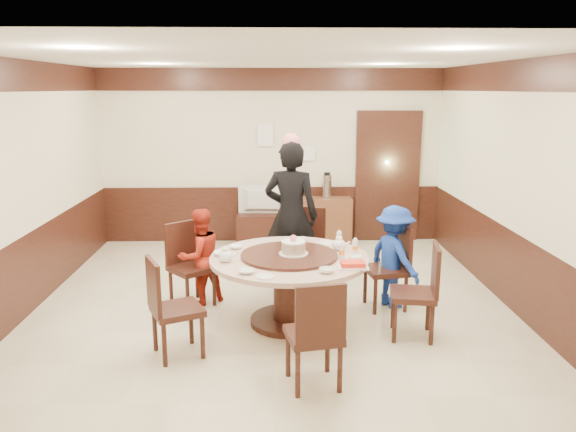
{
  "coord_description": "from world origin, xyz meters",
  "views": [
    {
      "loc": [
        -0.0,
        -6.12,
        2.49
      ],
      "look_at": [
        0.18,
        -0.04,
        1.1
      ],
      "focal_mm": 35.0,
      "sensor_mm": 36.0,
      "label": 1
    }
  ],
  "objects_px": {
    "person_red": "(200,256)",
    "thermos": "(327,187)",
    "person_standing": "(291,215)",
    "side_cabinet": "(326,221)",
    "person_blue": "(394,257)",
    "birthday_cake": "(293,247)",
    "banquet_table": "(289,276)",
    "television": "(263,200)",
    "tv_stand": "(263,229)",
    "shrimp_platter": "(353,265)"
  },
  "relations": [
    {
      "from": "person_red",
      "to": "thermos",
      "type": "distance_m",
      "value": 3.14
    },
    {
      "from": "person_red",
      "to": "person_standing",
      "type": "bearing_deg",
      "value": 169.78
    },
    {
      "from": "person_red",
      "to": "side_cabinet",
      "type": "bearing_deg",
      "value": -160.52
    },
    {
      "from": "person_standing",
      "to": "thermos",
      "type": "distance_m",
      "value": 2.15
    },
    {
      "from": "person_standing",
      "to": "person_blue",
      "type": "distance_m",
      "value": 1.41
    },
    {
      "from": "person_blue",
      "to": "birthday_cake",
      "type": "height_order",
      "value": "person_blue"
    },
    {
      "from": "person_blue",
      "to": "thermos",
      "type": "distance_m",
      "value": 2.83
    },
    {
      "from": "banquet_table",
      "to": "thermos",
      "type": "bearing_deg",
      "value": 77.52
    },
    {
      "from": "banquet_table",
      "to": "birthday_cake",
      "type": "distance_m",
      "value": 0.32
    },
    {
      "from": "banquet_table",
      "to": "side_cabinet",
      "type": "xyz_separation_m",
      "value": [
        0.71,
        3.22,
        -0.16
      ]
    },
    {
      "from": "thermos",
      "to": "person_red",
      "type": "bearing_deg",
      "value": -123.82
    },
    {
      "from": "banquet_table",
      "to": "thermos",
      "type": "xyz_separation_m",
      "value": [
        0.71,
        3.22,
        0.41
      ]
    },
    {
      "from": "banquet_table",
      "to": "person_standing",
      "type": "distance_m",
      "value": 1.24
    },
    {
      "from": "banquet_table",
      "to": "thermos",
      "type": "distance_m",
      "value": 3.32
    },
    {
      "from": "person_blue",
      "to": "television",
      "type": "height_order",
      "value": "person_blue"
    },
    {
      "from": "side_cabinet",
      "to": "person_red",
      "type": "bearing_deg",
      "value": -123.8
    },
    {
      "from": "banquet_table",
      "to": "person_standing",
      "type": "xyz_separation_m",
      "value": [
        0.06,
        1.17,
        0.4
      ]
    },
    {
      "from": "person_standing",
      "to": "tv_stand",
      "type": "height_order",
      "value": "person_standing"
    },
    {
      "from": "television",
      "to": "banquet_table",
      "type": "bearing_deg",
      "value": 98.94
    },
    {
      "from": "tv_stand",
      "to": "television",
      "type": "bearing_deg",
      "value": 0.0
    },
    {
      "from": "person_standing",
      "to": "side_cabinet",
      "type": "bearing_deg",
      "value": -93.6
    },
    {
      "from": "television",
      "to": "thermos",
      "type": "xyz_separation_m",
      "value": [
        1.04,
        0.03,
        0.21
      ]
    },
    {
      "from": "banquet_table",
      "to": "side_cabinet",
      "type": "relative_size",
      "value": 2.1
    },
    {
      "from": "birthday_cake",
      "to": "television",
      "type": "xyz_separation_m",
      "value": [
        -0.37,
        3.19,
        -0.12
      ]
    },
    {
      "from": "person_red",
      "to": "television",
      "type": "relative_size",
      "value": 1.42
    },
    {
      "from": "person_blue",
      "to": "side_cabinet",
      "type": "relative_size",
      "value": 1.49
    },
    {
      "from": "person_standing",
      "to": "television",
      "type": "height_order",
      "value": "person_standing"
    },
    {
      "from": "person_standing",
      "to": "birthday_cake",
      "type": "relative_size",
      "value": 5.99
    },
    {
      "from": "birthday_cake",
      "to": "person_red",
      "type": "bearing_deg",
      "value": 149.15
    },
    {
      "from": "person_blue",
      "to": "tv_stand",
      "type": "distance_m",
      "value": 3.16
    },
    {
      "from": "thermos",
      "to": "person_blue",
      "type": "bearing_deg",
      "value": -79.48
    },
    {
      "from": "television",
      "to": "side_cabinet",
      "type": "height_order",
      "value": "television"
    },
    {
      "from": "television",
      "to": "thermos",
      "type": "distance_m",
      "value": 1.06
    },
    {
      "from": "birthday_cake",
      "to": "side_cabinet",
      "type": "xyz_separation_m",
      "value": [
        0.67,
        3.22,
        -0.48
      ]
    },
    {
      "from": "side_cabinet",
      "to": "birthday_cake",
      "type": "bearing_deg",
      "value": -101.68
    },
    {
      "from": "television",
      "to": "side_cabinet",
      "type": "bearing_deg",
      "value": -175.21
    },
    {
      "from": "person_standing",
      "to": "shrimp_platter",
      "type": "relative_size",
      "value": 6.22
    },
    {
      "from": "tv_stand",
      "to": "person_red",
      "type": "bearing_deg",
      "value": -105.23
    },
    {
      "from": "person_standing",
      "to": "birthday_cake",
      "type": "distance_m",
      "value": 1.18
    },
    {
      "from": "side_cabinet",
      "to": "person_standing",
      "type": "bearing_deg",
      "value": -107.61
    },
    {
      "from": "person_blue",
      "to": "television",
      "type": "bearing_deg",
      "value": 2.06
    },
    {
      "from": "person_blue",
      "to": "person_standing",
      "type": "bearing_deg",
      "value": 31.0
    },
    {
      "from": "tv_stand",
      "to": "television",
      "type": "relative_size",
      "value": 1.06
    },
    {
      "from": "birthday_cake",
      "to": "side_cabinet",
      "type": "distance_m",
      "value": 3.33
    },
    {
      "from": "person_standing",
      "to": "side_cabinet",
      "type": "relative_size",
      "value": 2.33
    },
    {
      "from": "person_standing",
      "to": "person_red",
      "type": "relative_size",
      "value": 1.64
    },
    {
      "from": "side_cabinet",
      "to": "person_blue",
      "type": "bearing_deg",
      "value": -79.45
    },
    {
      "from": "banquet_table",
      "to": "person_blue",
      "type": "height_order",
      "value": "person_blue"
    },
    {
      "from": "person_blue",
      "to": "shrimp_platter",
      "type": "height_order",
      "value": "person_blue"
    },
    {
      "from": "person_standing",
      "to": "thermos",
      "type": "bearing_deg",
      "value": -93.63
    }
  ]
}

